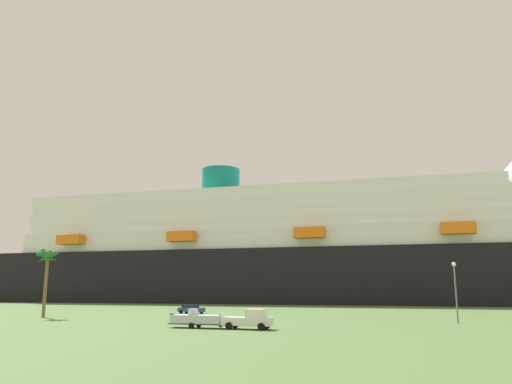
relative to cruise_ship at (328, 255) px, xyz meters
The scene contains 7 objects.
ground_plane 50.40m from the cruise_ship, 92.03° to the right, with size 600.00×600.00×0.00m, color #4C6B38.
cruise_ship is the anchor object (origin of this frame).
pickup_truck 93.30m from the cruise_ship, 86.49° to the right, with size 5.62×2.32×2.20m.
small_boat_on_trailer 93.10m from the cruise_ship, 89.94° to the right, with size 8.50×2.24×2.15m.
palm_tree 86.81m from the cruise_ship, 111.41° to the right, with size 3.47×3.39×10.51m.
street_lamp 81.29m from the cruise_ship, 69.27° to the right, with size 0.56×0.56×7.85m.
parked_car_blue_suv 66.59m from the cruise_ship, 102.77° to the right, with size 4.90×2.49×1.58m.
Camera 1 is at (25.02, -68.24, 4.62)m, focal length 35.01 mm.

